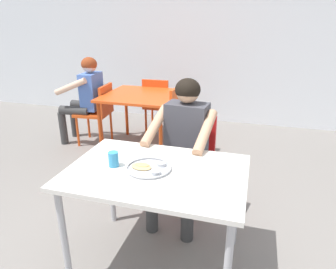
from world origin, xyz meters
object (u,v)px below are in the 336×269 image
(table_background_red, at_px, (141,100))
(chair_red_left, at_px, (99,110))
(thali_tray, at_px, (149,168))
(chair_red_right, at_px, (184,117))
(chair_foreground, at_px, (190,154))
(patron_background, at_px, (85,93))
(table_foreground, at_px, (156,180))
(diner_foreground, at_px, (183,139))
(drinking_cup, at_px, (113,159))
(chair_red_far, at_px, (157,103))

(table_background_red, distance_m, chair_red_left, 0.64)
(thali_tray, xyz_separation_m, chair_red_right, (-0.21, 1.86, -0.25))
(thali_tray, bearing_deg, chair_red_left, 126.75)
(chair_foreground, relative_size, chair_red_right, 0.98)
(patron_background, bearing_deg, thali_tray, -49.93)
(table_foreground, xyz_separation_m, diner_foreground, (0.03, 0.60, 0.06))
(drinking_cup, relative_size, chair_red_right, 0.12)
(drinking_cup, bearing_deg, chair_red_right, 89.23)
(table_background_red, xyz_separation_m, patron_background, (-0.79, -0.01, 0.05))
(thali_tray, height_order, diner_foreground, diner_foreground)
(drinking_cup, distance_m, diner_foreground, 0.71)
(table_foreground, bearing_deg, thali_tray, -174.22)
(chair_foreground, height_order, table_background_red, chair_foreground)
(drinking_cup, relative_size, chair_red_far, 0.12)
(thali_tray, bearing_deg, chair_red_right, 96.44)
(chair_foreground, xyz_separation_m, chair_red_left, (-1.50, 1.06, -0.00))
(table_foreground, xyz_separation_m, patron_background, (-1.63, 1.87, 0.05))
(patron_background, bearing_deg, chair_red_right, -0.96)
(drinking_cup, distance_m, table_background_red, 1.99)
(table_foreground, bearing_deg, diner_foreground, 86.96)
(chair_red_far, xyz_separation_m, patron_background, (-0.83, -0.57, 0.22))
(table_foreground, xyz_separation_m, thali_tray, (-0.05, -0.00, 0.09))
(table_foreground, height_order, thali_tray, thali_tray)
(chair_red_right, distance_m, chair_red_far, 0.80)
(thali_tray, relative_size, chair_red_left, 0.36)
(drinking_cup, height_order, patron_background, patron_background)
(table_background_red, xyz_separation_m, chair_red_far, (0.04, 0.57, -0.17))
(diner_foreground, xyz_separation_m, chair_red_right, (-0.29, 1.25, -0.22))
(diner_foreground, bearing_deg, chair_foreground, 85.82)
(drinking_cup, xyz_separation_m, chair_red_left, (-1.17, 1.90, -0.30))
(diner_foreground, height_order, chair_red_far, diner_foreground)
(table_foreground, xyz_separation_m, chair_foreground, (0.05, 0.82, -0.17))
(chair_red_far, bearing_deg, drinking_cup, -78.26)
(chair_foreground, bearing_deg, chair_red_far, 117.39)
(table_background_red, height_order, chair_red_right, chair_red_right)
(thali_tray, height_order, chair_red_right, chair_red_right)
(table_foreground, relative_size, diner_foreground, 0.95)
(table_foreground, xyz_separation_m, table_background_red, (-0.83, 1.88, 0.00))
(table_foreground, relative_size, chair_red_far, 1.36)
(diner_foreground, distance_m, patron_background, 2.09)
(chair_red_far, bearing_deg, thali_tray, -73.00)
(thali_tray, relative_size, chair_red_right, 0.34)
(drinking_cup, distance_m, chair_red_right, 1.91)
(drinking_cup, xyz_separation_m, chair_foreground, (0.33, 0.85, -0.30))
(chair_foreground, xyz_separation_m, chair_red_right, (-0.31, 1.04, 0.01))
(table_foreground, height_order, chair_red_right, chair_red_right)
(table_background_red, xyz_separation_m, chair_red_left, (-0.61, -0.01, -0.17))
(diner_foreground, bearing_deg, drinking_cup, -116.59)
(chair_foreground, distance_m, diner_foreground, 0.31)
(chair_red_right, bearing_deg, table_foreground, -82.08)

